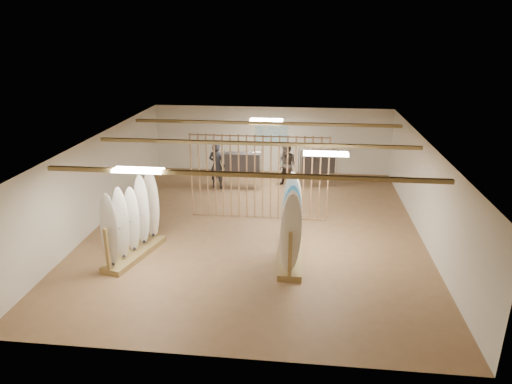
# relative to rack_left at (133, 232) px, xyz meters

# --- Properties ---
(floor) EXTENTS (12.00, 12.00, 0.00)m
(floor) POSITION_rel_rack_left_xyz_m (3.10, 2.23, -0.73)
(floor) COLOR #906A46
(floor) RESTS_ON ground
(ceiling) EXTENTS (12.00, 12.00, 0.00)m
(ceiling) POSITION_rel_rack_left_xyz_m (3.10, 2.23, 2.07)
(ceiling) COLOR gray
(ceiling) RESTS_ON ground
(wall_back) EXTENTS (12.00, 0.00, 12.00)m
(wall_back) POSITION_rel_rack_left_xyz_m (3.10, 8.23, 0.67)
(wall_back) COLOR white
(wall_back) RESTS_ON ground
(wall_front) EXTENTS (12.00, 0.00, 12.00)m
(wall_front) POSITION_rel_rack_left_xyz_m (3.10, -3.77, 0.67)
(wall_front) COLOR white
(wall_front) RESTS_ON ground
(wall_left) EXTENTS (0.00, 12.00, 12.00)m
(wall_left) POSITION_rel_rack_left_xyz_m (-1.90, 2.23, 0.67)
(wall_left) COLOR white
(wall_left) RESTS_ON ground
(wall_right) EXTENTS (0.00, 12.00, 12.00)m
(wall_right) POSITION_rel_rack_left_xyz_m (8.10, 2.23, 0.67)
(wall_right) COLOR white
(wall_right) RESTS_ON ground
(ceiling_slats) EXTENTS (9.50, 6.12, 0.10)m
(ceiling_slats) POSITION_rel_rack_left_xyz_m (3.10, 2.23, 1.99)
(ceiling_slats) COLOR #9C8046
(ceiling_slats) RESTS_ON ground
(light_panels) EXTENTS (1.20, 0.35, 0.06)m
(light_panels) POSITION_rel_rack_left_xyz_m (3.10, 2.23, 2.01)
(light_panels) COLOR white
(light_panels) RESTS_ON ground
(bamboo_partition) EXTENTS (4.45, 0.05, 2.78)m
(bamboo_partition) POSITION_rel_rack_left_xyz_m (3.10, 3.03, 0.67)
(bamboo_partition) COLOR #A57950
(bamboo_partition) RESTS_ON ground
(poster) EXTENTS (1.40, 0.03, 0.90)m
(poster) POSITION_rel_rack_left_xyz_m (3.10, 8.21, 0.87)
(poster) COLOR #368EC0
(poster) RESTS_ON ground
(rack_left) EXTENTS (1.15, 2.33, 2.15)m
(rack_left) POSITION_rel_rack_left_xyz_m (0.00, 0.00, 0.00)
(rack_left) COLOR #9C8046
(rack_left) RESTS_ON floor
(rack_right) EXTENTS (0.65, 2.35, 2.23)m
(rack_right) POSITION_rel_rack_left_xyz_m (4.26, 0.26, 0.03)
(rack_right) COLOR #9C8046
(rack_right) RESTS_ON floor
(clothing_rack_a) EXTENTS (1.42, 0.44, 1.53)m
(clothing_rack_a) POSITION_rel_rack_left_xyz_m (2.18, 5.84, 0.26)
(clothing_rack_a) COLOR silver
(clothing_rack_a) RESTS_ON floor
(clothing_rack_b) EXTENTS (1.37, 0.68, 1.52)m
(clothing_rack_b) POSITION_rel_rack_left_xyz_m (5.05, 6.46, 0.25)
(clothing_rack_b) COLOR silver
(clothing_rack_b) RESTS_ON floor
(shopper_a) EXTENTS (0.85, 0.69, 2.04)m
(shopper_a) POSITION_rel_rack_left_xyz_m (1.18, 5.85, 0.29)
(shopper_a) COLOR #26262D
(shopper_a) RESTS_ON floor
(shopper_b) EXTENTS (1.21, 1.13, 1.99)m
(shopper_b) POSITION_rel_rack_left_xyz_m (3.86, 6.23, 0.26)
(shopper_b) COLOR #38302B
(shopper_b) RESTS_ON floor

